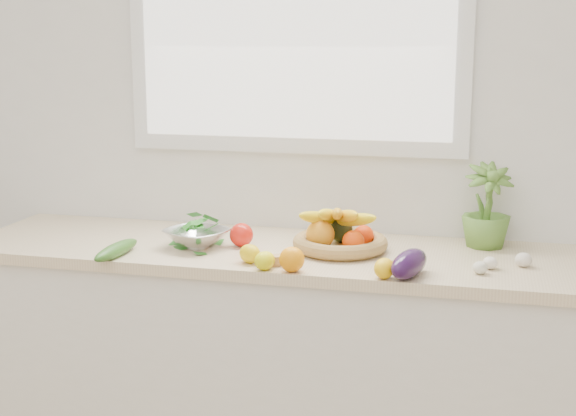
% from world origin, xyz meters
% --- Properties ---
extents(back_wall, '(4.50, 0.02, 2.70)m').
position_xyz_m(back_wall, '(0.00, 2.25, 1.35)').
color(back_wall, white).
rests_on(back_wall, ground).
extents(counter_cabinet, '(2.20, 0.58, 0.86)m').
position_xyz_m(counter_cabinet, '(0.00, 1.95, 0.43)').
color(counter_cabinet, silver).
rests_on(counter_cabinet, ground).
extents(countertop, '(2.24, 0.62, 0.04)m').
position_xyz_m(countertop, '(0.00, 1.95, 0.88)').
color(countertop, beige).
rests_on(countertop, counter_cabinet).
extents(window_frame, '(1.30, 0.03, 1.10)m').
position_xyz_m(window_frame, '(0.00, 2.23, 1.75)').
color(window_frame, white).
rests_on(window_frame, back_wall).
extents(window_pane, '(1.18, 0.01, 0.98)m').
position_xyz_m(window_pane, '(0.00, 2.21, 1.75)').
color(window_pane, white).
rests_on(window_pane, window_frame).
extents(orange_loose, '(0.10, 0.10, 0.08)m').
position_xyz_m(orange_loose, '(0.13, 1.67, 0.94)').
color(orange_loose, orange).
rests_on(orange_loose, countertop).
extents(lemon_a, '(0.07, 0.09, 0.06)m').
position_xyz_m(lemon_a, '(0.42, 1.67, 0.93)').
color(lemon_a, yellow).
rests_on(lemon_a, countertop).
extents(lemon_b, '(0.08, 0.09, 0.06)m').
position_xyz_m(lemon_b, '(0.04, 1.67, 0.93)').
color(lemon_b, yellow).
rests_on(lemon_b, countertop).
extents(lemon_c, '(0.10, 0.10, 0.06)m').
position_xyz_m(lemon_c, '(-0.03, 1.74, 0.93)').
color(lemon_c, yellow).
rests_on(lemon_c, countertop).
extents(apple, '(0.10, 0.10, 0.08)m').
position_xyz_m(apple, '(-0.12, 1.93, 0.94)').
color(apple, red).
rests_on(apple, countertop).
extents(ginger, '(0.11, 0.08, 0.03)m').
position_xyz_m(ginger, '(0.06, 1.73, 0.92)').
color(ginger, tan).
rests_on(ginger, countertop).
extents(garlic_a, '(0.05, 0.05, 0.04)m').
position_xyz_m(garlic_a, '(0.74, 1.85, 0.92)').
color(garlic_a, white).
rests_on(garlic_a, countertop).
extents(garlic_b, '(0.07, 0.07, 0.05)m').
position_xyz_m(garlic_b, '(0.85, 1.91, 0.92)').
color(garlic_b, silver).
rests_on(garlic_b, countertop).
extents(garlic_c, '(0.05, 0.05, 0.04)m').
position_xyz_m(garlic_c, '(0.71, 1.79, 0.92)').
color(garlic_c, white).
rests_on(garlic_c, countertop).
extents(eggplant, '(0.14, 0.23, 0.09)m').
position_xyz_m(eggplant, '(0.49, 1.70, 0.94)').
color(eggplant, '#280F38').
rests_on(eggplant, countertop).
extents(cucumber, '(0.07, 0.27, 0.05)m').
position_xyz_m(cucumber, '(-0.49, 1.70, 0.92)').
color(cucumber, '#2B5C1B').
rests_on(cucumber, countertop).
extents(radish, '(0.05, 0.05, 0.03)m').
position_xyz_m(radish, '(0.13, 1.67, 0.92)').
color(radish, red).
rests_on(radish, countertop).
extents(potted_herb, '(0.23, 0.23, 0.31)m').
position_xyz_m(potted_herb, '(0.72, 2.14, 1.04)').
color(potted_herb, '#55832F').
rests_on(potted_herb, countertop).
extents(fruit_basket, '(0.39, 0.39, 0.18)m').
position_xyz_m(fruit_basket, '(0.23, 1.96, 0.95)').
color(fruit_basket, '#A58A49').
rests_on(fruit_basket, countertop).
extents(colander_with_spinach, '(0.28, 0.28, 0.12)m').
position_xyz_m(colander_with_spinach, '(-0.27, 1.88, 0.96)').
color(colander_with_spinach, silver).
rests_on(colander_with_spinach, countertop).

